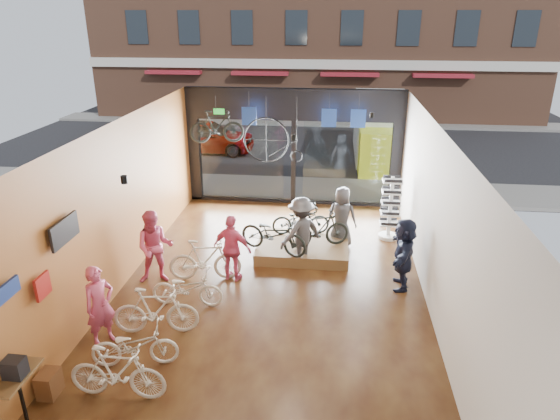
# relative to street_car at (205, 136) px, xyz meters

# --- Properties ---
(ground_plane) EXTENTS (7.00, 12.00, 0.04)m
(ground_plane) POSITION_rel_street_car_xyz_m (4.55, -12.00, -0.78)
(ground_plane) COLOR black
(ground_plane) RESTS_ON ground
(ceiling) EXTENTS (7.00, 12.00, 0.04)m
(ceiling) POSITION_rel_street_car_xyz_m (4.55, -12.00, 3.06)
(ceiling) COLOR black
(ceiling) RESTS_ON ground
(wall_left) EXTENTS (0.04, 12.00, 3.80)m
(wall_left) POSITION_rel_street_car_xyz_m (1.03, -12.00, 1.14)
(wall_left) COLOR #A75B28
(wall_left) RESTS_ON ground
(wall_right) EXTENTS (0.04, 12.00, 3.80)m
(wall_right) POSITION_rel_street_car_xyz_m (8.07, -12.00, 1.14)
(wall_right) COLOR beige
(wall_right) RESTS_ON ground
(storefront) EXTENTS (7.00, 0.26, 3.80)m
(storefront) POSITION_rel_street_car_xyz_m (4.55, -6.00, 1.14)
(storefront) COLOR black
(storefront) RESTS_ON ground
(exit_sign) EXTENTS (0.35, 0.06, 0.18)m
(exit_sign) POSITION_rel_street_car_xyz_m (2.15, -6.12, 2.29)
(exit_sign) COLOR #198C26
(exit_sign) RESTS_ON storefront
(street_road) EXTENTS (30.00, 18.00, 0.02)m
(street_road) POSITION_rel_street_car_xyz_m (4.55, 3.00, -0.77)
(street_road) COLOR black
(street_road) RESTS_ON ground
(sidewalk_near) EXTENTS (30.00, 2.40, 0.12)m
(sidewalk_near) POSITION_rel_street_car_xyz_m (4.55, -4.80, -0.70)
(sidewalk_near) COLOR slate
(sidewalk_near) RESTS_ON ground
(sidewalk_far) EXTENTS (30.00, 2.00, 0.12)m
(sidewalk_far) POSITION_rel_street_car_xyz_m (4.55, 7.00, -0.70)
(sidewalk_far) COLOR slate
(sidewalk_far) RESTS_ON ground
(street_car) EXTENTS (4.45, 1.79, 1.52)m
(street_car) POSITION_rel_street_car_xyz_m (0.00, 0.00, 0.00)
(street_car) COLOR gray
(street_car) RESTS_ON street_road
(box_truck) EXTENTS (2.26, 6.78, 2.67)m
(box_truck) POSITION_rel_street_car_xyz_m (7.90, -1.00, 0.58)
(box_truck) COLOR silver
(box_truck) RESTS_ON street_road
(floor_bike_1) EXTENTS (1.66, 0.47, 1.00)m
(floor_bike_1) POSITION_rel_street_car_xyz_m (2.47, -15.52, -0.26)
(floor_bike_1) COLOR beige
(floor_bike_1) RESTS_ON ground_plane
(floor_bike_2) EXTENTS (1.64, 0.85, 0.82)m
(floor_bike_2) POSITION_rel_street_car_xyz_m (2.43, -14.70, -0.35)
(floor_bike_2) COLOR beige
(floor_bike_2) RESTS_ON ground_plane
(floor_bike_3) EXTENTS (1.75, 0.72, 1.02)m
(floor_bike_3) POSITION_rel_street_car_xyz_m (2.48, -13.70, -0.25)
(floor_bike_3) COLOR beige
(floor_bike_3) RESTS_ON ground_plane
(floor_bike_4) EXTENTS (1.58, 0.57, 0.83)m
(floor_bike_4) POSITION_rel_street_car_xyz_m (2.81, -12.64, -0.34)
(floor_bike_4) COLOR beige
(floor_bike_4) RESTS_ON ground_plane
(floor_bike_5) EXTENTS (1.78, 0.75, 1.04)m
(floor_bike_5) POSITION_rel_street_car_xyz_m (2.92, -11.48, -0.24)
(floor_bike_5) COLOR beige
(floor_bike_5) RESTS_ON ground_plane
(display_platform) EXTENTS (2.40, 1.80, 0.30)m
(display_platform) POSITION_rel_street_car_xyz_m (5.15, -9.83, -0.61)
(display_platform) COLOR brown
(display_platform) RESTS_ON ground_plane
(display_bike_left) EXTENTS (1.96, 1.30, 0.98)m
(display_bike_left) POSITION_rel_street_car_xyz_m (4.43, -10.43, 0.03)
(display_bike_left) COLOR black
(display_bike_left) RESTS_ON display_platform
(display_bike_mid) EXTENTS (1.69, 0.96, 0.98)m
(display_bike_mid) POSITION_rel_street_car_xyz_m (5.57, -9.98, 0.03)
(display_bike_mid) COLOR black
(display_bike_mid) RESTS_ON display_platform
(display_bike_right) EXTENTS (1.64, 0.83, 0.82)m
(display_bike_right) POSITION_rel_street_car_xyz_m (5.04, -9.23, -0.05)
(display_bike_right) COLOR black
(display_bike_right) RESTS_ON display_platform
(customer_0) EXTENTS (0.67, 0.71, 1.64)m
(customer_0) POSITION_rel_street_car_xyz_m (1.55, -14.10, 0.06)
(customer_0) COLOR #CC4C72
(customer_0) RESTS_ON ground_plane
(customer_1) EXTENTS (1.01, 0.87, 1.80)m
(customer_1) POSITION_rel_street_car_xyz_m (1.80, -11.70, 0.14)
(customer_1) COLOR #CC4C72
(customer_1) RESTS_ON ground_plane
(customer_2) EXTENTS (1.04, 0.65, 1.65)m
(customer_2) POSITION_rel_street_car_xyz_m (3.58, -11.41, 0.07)
(customer_2) COLOR #CC4C72
(customer_2) RESTS_ON ground_plane
(customer_3) EXTENTS (1.33, 1.27, 1.81)m
(customer_3) POSITION_rel_street_car_xyz_m (5.14, -10.47, 0.15)
(customer_3) COLOR #3F3F44
(customer_3) RESTS_ON ground_plane
(customer_4) EXTENTS (0.92, 0.70, 1.68)m
(customer_4) POSITION_rel_street_car_xyz_m (6.15, -9.21, 0.08)
(customer_4) COLOR #3F3F44
(customer_4) RESTS_ON ground_plane
(customer_5) EXTENTS (0.67, 1.64, 1.73)m
(customer_5) POSITION_rel_street_car_xyz_m (7.55, -11.31, 0.11)
(customer_5) COLOR #161C33
(customer_5) RESTS_ON ground_plane
(sunglasses_rack) EXTENTS (0.56, 0.46, 1.83)m
(sunglasses_rack) POSITION_rel_street_car_xyz_m (7.50, -8.57, 0.16)
(sunglasses_rack) COLOR white
(sunglasses_rack) RESTS_ON ground_plane
(wall_merch) EXTENTS (0.40, 2.40, 2.60)m
(wall_merch) POSITION_rel_street_car_xyz_m (1.17, -15.50, 0.54)
(wall_merch) COLOR navy
(wall_merch) RESTS_ON wall_left
(penny_farthing) EXTENTS (1.68, 0.06, 1.34)m
(penny_farthing) POSITION_rel_street_car_xyz_m (4.17, -7.71, 1.74)
(penny_farthing) COLOR black
(penny_farthing) RESTS_ON ceiling
(hung_bike) EXTENTS (1.64, 0.80, 0.95)m
(hung_bike) POSITION_rel_street_car_xyz_m (2.46, -7.80, 2.17)
(hung_bike) COLOR black
(hung_bike) RESTS_ON ceiling
(jersey_left) EXTENTS (0.45, 0.03, 0.55)m
(jersey_left) POSITION_rel_street_car_xyz_m (3.24, -6.80, 2.29)
(jersey_left) COLOR #1E3F99
(jersey_left) RESTS_ON ceiling
(jersey_mid) EXTENTS (0.45, 0.03, 0.55)m
(jersey_mid) POSITION_rel_street_car_xyz_m (5.68, -6.80, 2.29)
(jersey_mid) COLOR #1E3F99
(jersey_mid) RESTS_ON ceiling
(jersey_right) EXTENTS (0.45, 0.03, 0.55)m
(jersey_right) POSITION_rel_street_car_xyz_m (6.55, -6.80, 2.29)
(jersey_right) COLOR #1E3F99
(jersey_right) RESTS_ON ceiling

